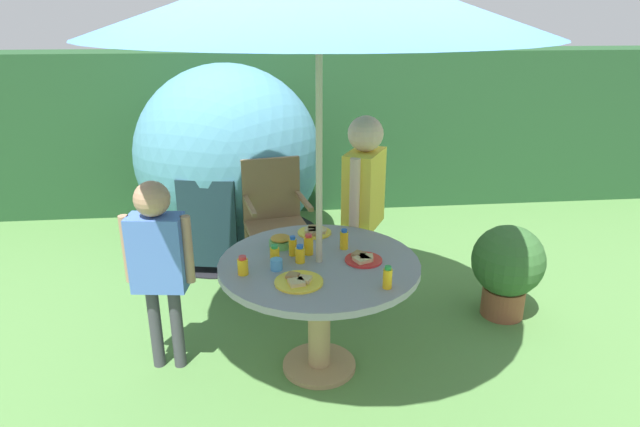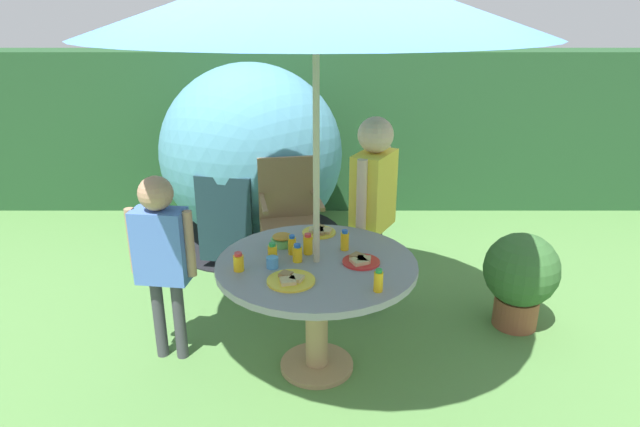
# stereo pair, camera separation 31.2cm
# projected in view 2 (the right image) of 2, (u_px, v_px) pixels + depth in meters

# --- Properties ---
(ground_plane) EXTENTS (10.00, 10.00, 0.02)m
(ground_plane) POSITION_uv_depth(u_px,v_px,m) (317.00, 368.00, 3.36)
(ground_plane) COLOR #548442
(hedge_backdrop) EXTENTS (9.00, 0.70, 1.67)m
(hedge_backdrop) POSITION_uv_depth(u_px,v_px,m) (319.00, 129.00, 6.02)
(hedge_backdrop) COLOR #234C28
(hedge_backdrop) RESTS_ON ground_plane
(garden_table) EXTENTS (1.15, 1.15, 0.71)m
(garden_table) POSITION_uv_depth(u_px,v_px,m) (317.00, 283.00, 3.16)
(garden_table) COLOR tan
(garden_table) RESTS_ON ground_plane
(wooden_chair) EXTENTS (0.54, 0.54, 0.98)m
(wooden_chair) POSITION_uv_depth(u_px,v_px,m) (290.00, 213.00, 4.31)
(wooden_chair) COLOR brown
(wooden_chair) RESTS_ON ground_plane
(dome_tent) EXTENTS (1.99, 1.99, 1.64)m
(dome_tent) POSITION_uv_depth(u_px,v_px,m) (252.00, 154.00, 5.03)
(dome_tent) COLOR teal
(dome_tent) RESTS_ON ground_plane
(potted_plant) EXTENTS (0.50, 0.50, 0.68)m
(potted_plant) POSITION_uv_depth(u_px,v_px,m) (521.00, 275.00, 3.67)
(potted_plant) COLOR brown
(potted_plant) RESTS_ON ground_plane
(child_in_yellow_shirt) EXTENTS (0.35, 0.43, 1.41)m
(child_in_yellow_shirt) POSITION_uv_depth(u_px,v_px,m) (374.00, 191.00, 3.72)
(child_in_yellow_shirt) COLOR navy
(child_in_yellow_shirt) RESTS_ON ground_plane
(child_in_blue_shirt) EXTENTS (0.40, 0.21, 1.18)m
(child_in_blue_shirt) POSITION_uv_depth(u_px,v_px,m) (162.00, 246.00, 3.21)
(child_in_blue_shirt) COLOR #3F3F47
(child_in_blue_shirt) RESTS_ON ground_plane
(snack_bowl) EXTENTS (0.14, 0.14, 0.07)m
(snack_bowl) POSITION_uv_depth(u_px,v_px,m) (283.00, 240.00, 3.31)
(snack_bowl) COLOR #66B259
(snack_bowl) RESTS_ON garden_table
(plate_center_front) EXTENTS (0.26, 0.26, 0.03)m
(plate_center_front) POSITION_uv_depth(u_px,v_px,m) (291.00, 280.00, 2.87)
(plate_center_front) COLOR yellow
(plate_center_front) RESTS_ON garden_table
(plate_near_right) EXTENTS (0.21, 0.21, 0.03)m
(plate_near_right) POSITION_uv_depth(u_px,v_px,m) (361.00, 261.00, 3.09)
(plate_near_right) COLOR red
(plate_near_right) RESTS_ON garden_table
(plate_mid_left) EXTENTS (0.21, 0.21, 0.03)m
(plate_mid_left) POSITION_uv_depth(u_px,v_px,m) (320.00, 231.00, 3.50)
(plate_mid_left) COLOR yellow
(plate_mid_left) RESTS_ON garden_table
(juice_bottle_near_left) EXTENTS (0.05, 0.05, 0.12)m
(juice_bottle_near_left) POSITION_uv_depth(u_px,v_px,m) (379.00, 281.00, 2.76)
(juice_bottle_near_left) COLOR yellow
(juice_bottle_near_left) RESTS_ON garden_table
(juice_bottle_far_left) EXTENTS (0.06, 0.06, 0.11)m
(juice_bottle_far_left) POSITION_uv_depth(u_px,v_px,m) (298.00, 254.00, 3.09)
(juice_bottle_far_left) COLOR yellow
(juice_bottle_far_left) RESTS_ON garden_table
(juice_bottle_far_right) EXTENTS (0.05, 0.05, 0.13)m
(juice_bottle_far_right) POSITION_uv_depth(u_px,v_px,m) (345.00, 241.00, 3.24)
(juice_bottle_far_right) COLOR yellow
(juice_bottle_far_right) RESTS_ON garden_table
(juice_bottle_center_back) EXTENTS (0.05, 0.05, 0.11)m
(juice_bottle_center_back) POSITION_uv_depth(u_px,v_px,m) (273.00, 252.00, 3.10)
(juice_bottle_center_back) COLOR yellow
(juice_bottle_center_back) RESTS_ON garden_table
(juice_bottle_mid_right) EXTENTS (0.06, 0.06, 0.13)m
(juice_bottle_mid_right) POSITION_uv_depth(u_px,v_px,m) (308.00, 244.00, 3.19)
(juice_bottle_mid_right) COLOR yellow
(juice_bottle_mid_right) RESTS_ON garden_table
(juice_bottle_front_edge) EXTENTS (0.06, 0.06, 0.11)m
(juice_bottle_front_edge) POSITION_uv_depth(u_px,v_px,m) (239.00, 262.00, 2.98)
(juice_bottle_front_edge) COLOR yellow
(juice_bottle_front_edge) RESTS_ON garden_table
(juice_bottle_back_edge) EXTENTS (0.05, 0.05, 0.12)m
(juice_bottle_back_edge) POSITION_uv_depth(u_px,v_px,m) (293.00, 245.00, 3.18)
(juice_bottle_back_edge) COLOR yellow
(juice_bottle_back_edge) RESTS_ON garden_table
(cup_near) EXTENTS (0.07, 0.07, 0.06)m
(cup_near) POSITION_uv_depth(u_px,v_px,m) (273.00, 262.00, 3.02)
(cup_near) COLOR #4C99D8
(cup_near) RESTS_ON garden_table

